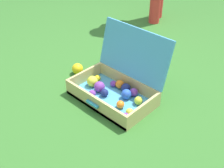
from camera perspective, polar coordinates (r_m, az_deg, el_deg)
ground_plane at (r=2.15m, az=-0.46°, el=-1.05°), size 16.00×16.00×0.00m
open_suitcase at (r=2.03m, az=1.11°, el=-0.01°), size 0.60×0.49×0.48m
stray_ball_on_grass at (r=2.33m, az=-7.08°, el=3.11°), size 0.09×0.09×0.09m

